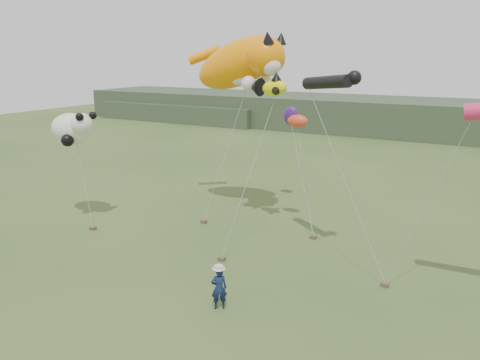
# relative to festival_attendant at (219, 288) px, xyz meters

# --- Properties ---
(ground) EXTENTS (120.00, 120.00, 0.00)m
(ground) POSITION_rel_festival_attendant_xyz_m (-2.15, 0.68, -0.81)
(ground) COLOR #385123
(ground) RESTS_ON ground
(headland) EXTENTS (90.00, 13.00, 4.00)m
(headland) POSITION_rel_festival_attendant_xyz_m (-5.27, 45.36, 1.12)
(headland) COLOR #2D3D28
(headland) RESTS_ON ground
(festival_attendant) EXTENTS (0.70, 0.67, 1.61)m
(festival_attendant) POSITION_rel_festival_attendant_xyz_m (0.00, 0.00, 0.00)
(festival_attendant) COLOR #121D46
(festival_attendant) RESTS_ON ground
(sandbag_anchors) EXTENTS (15.45, 4.80, 0.16)m
(sandbag_anchors) POSITION_rel_festival_attendant_xyz_m (-2.44, 5.48, -0.73)
(sandbag_anchors) COLOR brown
(sandbag_anchors) RESTS_ON ground
(cat_kite) EXTENTS (7.14, 3.81, 4.21)m
(cat_kite) POSITION_rel_festival_attendant_xyz_m (-4.50, 10.19, 7.86)
(cat_kite) COLOR orange
(cat_kite) RESTS_ON ground
(fish_kite) EXTENTS (2.54, 1.68, 1.26)m
(fish_kite) POSITION_rel_festival_attendant_xyz_m (-2.30, 8.53, 6.69)
(fish_kite) COLOR #F0ED07
(fish_kite) RESTS_ON ground
(tube_kites) EXTENTS (10.32, 3.50, 1.65)m
(tube_kites) POSITION_rel_festival_attendant_xyz_m (5.62, 5.74, 6.82)
(tube_kites) COLOR black
(tube_kites) RESTS_ON ground
(panda_kite) EXTENTS (3.04, 1.97, 1.89)m
(panda_kite) POSITION_rel_festival_attendant_xyz_m (-12.12, 4.59, 4.38)
(panda_kite) COLOR white
(panda_kite) RESTS_ON ground
(misc_kites) EXTENTS (2.98, 4.40, 1.16)m
(misc_kites) POSITION_rel_festival_attendant_xyz_m (-2.21, 11.90, 4.77)
(misc_kites) COLOR #E24125
(misc_kites) RESTS_ON ground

